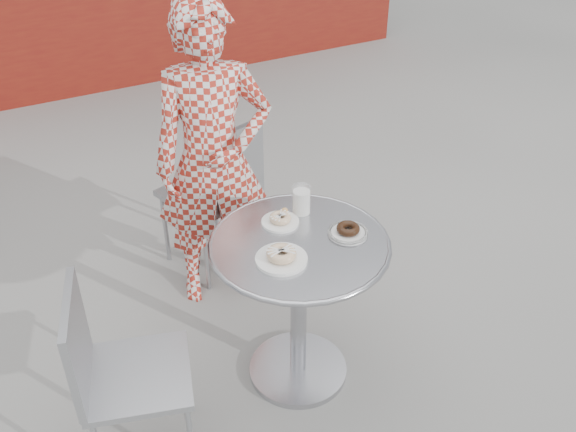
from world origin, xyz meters
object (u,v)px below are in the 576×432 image
seated_person (214,161)px  plate_checker (348,231)px  bistro_table (299,277)px  chair_far (212,221)px  plate_near (281,256)px  milk_cup (301,201)px  chair_left (140,406)px  plate_far (281,219)px

seated_person → plate_checker: seated_person is taller
bistro_table → chair_far: bearing=91.0°
bistro_table → seated_person: 0.74m
plate_checker → seated_person: bearing=109.6°
plate_near → plate_checker: (0.31, 0.03, -0.01)m
seated_person → plate_near: size_ratio=7.68×
plate_near → plate_checker: bearing=4.9°
milk_cup → chair_far: bearing=99.3°
plate_checker → chair_left: bearing=-178.6°
seated_person → milk_cup: seated_person is taller
chair_far → plate_far: (0.01, -0.78, 0.48)m
seated_person → plate_far: seated_person is taller
plate_checker → milk_cup: (-0.09, 0.22, 0.05)m
chair_left → plate_checker: size_ratio=4.96×
bistro_table → seated_person: bearing=95.6°
plate_checker → plate_near: bearing=-175.1°
seated_person → plate_far: (0.07, -0.55, -0.01)m
chair_far → plate_checker: chair_far is taller
chair_far → milk_cup: bearing=82.2°
milk_cup → plate_far: bearing=-167.2°
chair_far → plate_near: (-0.10, -1.01, 0.49)m
plate_far → plate_checker: (0.20, -0.20, -0.00)m
chair_left → plate_far: bearing=-56.9°
seated_person → plate_checker: bearing=-55.6°
chair_far → chair_left: 1.23m
bistro_table → chair_left: 0.79m
bistro_table → plate_far: bearing=91.3°
bistro_table → plate_checker: 0.28m
bistro_table → chair_far: (-0.02, 0.94, -0.29)m
bistro_table → chair_far: size_ratio=0.85×
seated_person → plate_far: 0.55m
bistro_table → plate_far: size_ratio=4.74×
chair_left → seated_person: size_ratio=0.53×
plate_far → plate_near: bearing=-116.7°
chair_far → milk_cup: size_ratio=6.92×
plate_far → seated_person: bearing=96.8°
chair_left → milk_cup: 1.03m
chair_left → plate_near: size_ratio=4.06×
bistro_table → plate_near: 0.24m
chair_far → seated_person: (-0.05, -0.23, 0.50)m
chair_left → seated_person: bearing=-24.3°
chair_far → milk_cup: chair_far is taller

